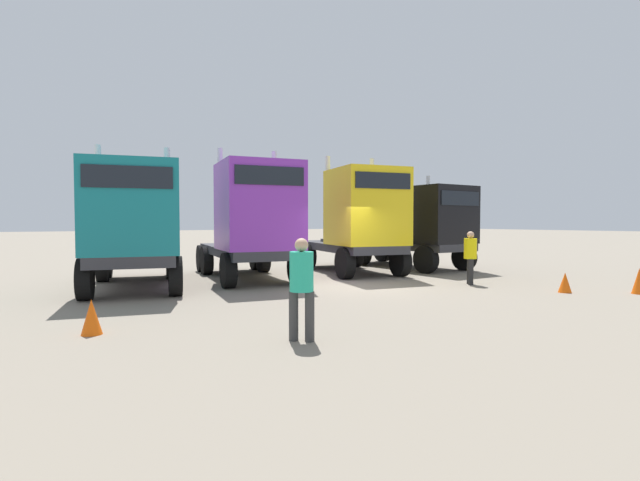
% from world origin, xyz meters
% --- Properties ---
extents(ground, '(200.00, 200.00, 0.00)m').
position_xyz_m(ground, '(0.00, 0.00, 0.00)').
color(ground, gray).
extents(semi_truck_teal, '(3.87, 6.68, 4.22)m').
position_xyz_m(semi_truck_teal, '(-6.05, 2.33, 1.89)').
color(semi_truck_teal, '#333338').
rests_on(semi_truck_teal, ground).
extents(semi_truck_purple, '(3.50, 6.63, 4.48)m').
position_xyz_m(semi_truck_purple, '(-2.23, 2.55, 2.02)').
color(semi_truck_purple, '#333338').
rests_on(semi_truck_purple, ground).
extents(semi_truck_yellow, '(3.64, 6.55, 4.52)m').
position_xyz_m(semi_truck_yellow, '(2.07, 2.52, 2.06)').
color(semi_truck_yellow, '#333338').
rests_on(semi_truck_yellow, ground).
extents(semi_truck_black, '(2.66, 6.45, 4.03)m').
position_xyz_m(semi_truck_black, '(5.57, 2.74, 1.80)').
color(semi_truck_black, '#333338').
rests_on(semi_truck_black, ground).
extents(visitor_in_hivis, '(0.56, 0.56, 1.69)m').
position_xyz_m(visitor_in_hivis, '(3.36, -1.66, 0.98)').
color(visitor_in_hivis, '#242424').
rests_on(visitor_in_hivis, ground).
extents(visitor_with_camera, '(0.57, 0.57, 1.73)m').
position_xyz_m(visitor_with_camera, '(-4.75, -5.06, 1.00)').
color(visitor_with_camera, '#383838').
rests_on(visitor_with_camera, ground).
extents(traffic_cone_near, '(0.36, 0.36, 0.72)m').
position_xyz_m(traffic_cone_near, '(5.75, -5.48, 0.36)').
color(traffic_cone_near, '#F2590C').
rests_on(traffic_cone_near, ground).
extents(traffic_cone_mid, '(0.36, 0.36, 0.63)m').
position_xyz_m(traffic_cone_mid, '(-7.69, -2.71, 0.32)').
color(traffic_cone_mid, '#F2590C').
rests_on(traffic_cone_mid, ground).
extents(traffic_cone_far, '(0.36, 0.36, 0.57)m').
position_xyz_m(traffic_cone_far, '(4.26, -4.26, 0.28)').
color(traffic_cone_far, '#F2590C').
rests_on(traffic_cone_far, ground).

